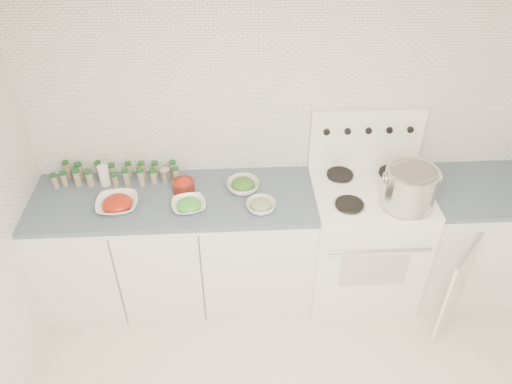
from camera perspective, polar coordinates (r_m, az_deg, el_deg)
name	(u,v)px	position (r m, az deg, el deg)	size (l,w,h in m)	color
room_walls	(344,249)	(1.98, 9.98, -6.47)	(3.54, 3.04, 2.52)	white
counter_left	(179,248)	(3.58, -8.81, -6.29)	(1.85, 0.62, 0.90)	white
stove	(362,236)	(3.64, 12.07, -5.00)	(0.76, 0.70, 1.36)	white
counter_right	(474,237)	(3.95, 23.65, -4.75)	(0.89, 0.92, 0.90)	white
stock_pot	(410,186)	(3.19, 17.19, 0.66)	(0.34, 0.32, 0.25)	silver
bowl_tomato	(117,204)	(3.26, -15.59, -1.30)	(0.28, 0.28, 0.09)	white
bowl_snowpea	(189,205)	(3.17, -7.70, -1.49)	(0.25, 0.25, 0.07)	white
bowl_broccoli	(243,185)	(3.29, -1.48, 0.77)	(0.27, 0.27, 0.09)	white
bowl_zucchini	(261,206)	(3.13, 0.57, -1.56)	(0.19, 0.19, 0.08)	white
bowl_pepper	(184,185)	(3.31, -8.28, 0.76)	(0.15, 0.15, 0.09)	#5F1810
salt_canister	(104,175)	(3.47, -16.96, 1.83)	(0.07, 0.07, 0.14)	white
tin_can	(165,175)	(3.43, -10.33, 1.93)	(0.07, 0.07, 0.09)	#AFA594
spice_cluster	(114,174)	(3.49, -15.91, 2.00)	(0.84, 0.16, 0.13)	gray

